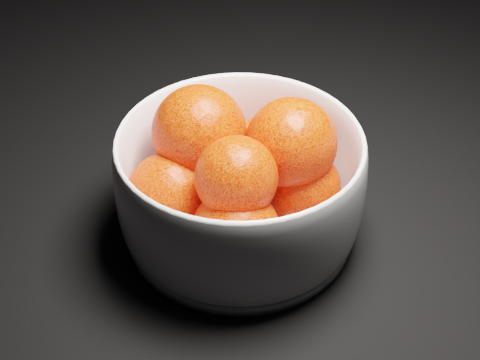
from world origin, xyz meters
name	(u,v)px	position (x,y,z in m)	size (l,w,h in m)	color
bowl	(240,185)	(-0.25, 0.25, 0.05)	(0.22, 0.22, 0.11)	silver
orange_pile	(235,170)	(-0.25, 0.25, 0.07)	(0.18, 0.17, 0.12)	#FF300D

